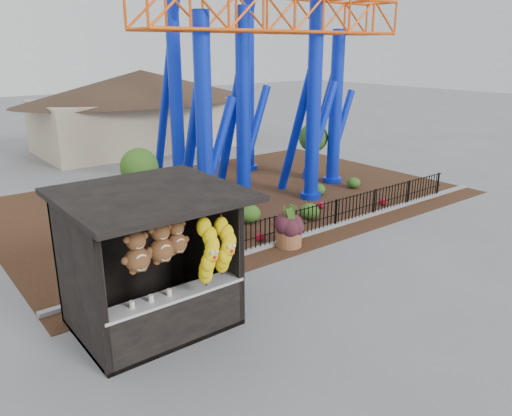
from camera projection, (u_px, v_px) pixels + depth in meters
ground at (289, 303)px, 12.07m from camera, size 120.00×120.00×0.00m
mulch_bed at (232, 198)px, 20.40m from camera, size 18.00×12.00×0.02m
curb at (319, 230)px, 16.64m from camera, size 18.00×0.18×0.12m
prize_booth at (156, 264)px, 10.51m from camera, size 3.50×3.40×3.12m
picket_fence at (338, 213)px, 17.03m from camera, size 12.20×0.06×1.00m
roller_coaster at (250, 32)px, 19.24m from camera, size 11.00×6.37×10.82m
terracotta_planter at (289, 238)px, 15.40m from camera, size 1.04×1.04×0.57m
planter_foliage at (289, 219)px, 15.21m from camera, size 0.70×0.70×0.64m
potted_plant at (291, 232)px, 15.41m from camera, size 0.87×0.77×0.89m
landscaping at (284, 203)px, 18.71m from camera, size 7.52×3.43×0.64m
pavilion at (142, 97)px, 29.63m from camera, size 15.00×15.00×4.80m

